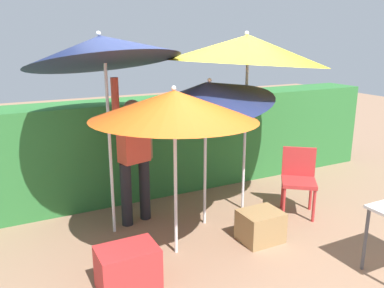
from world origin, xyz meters
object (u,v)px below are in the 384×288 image
Objects in this scene: umbrella_yellow at (247,50)px; crate_cardboard at (260,226)px; person_vendor at (134,153)px; cooler_box at (128,268)px; chair_plastic at (299,177)px; umbrella_rainbow at (102,50)px; umbrella_navy at (174,105)px; umbrella_orange at (208,94)px.

umbrella_yellow reaches higher than crate_cardboard.
person_vendor reaches higher than cooler_box.
umbrella_rainbow is at bearing 166.61° from chair_plastic.
person_vendor is at bearing 67.59° from cooler_box.
umbrella_navy is 1.65m from cooler_box.
umbrella_orange reaches higher than chair_plastic.
chair_plastic is 2.68m from cooler_box.
umbrella_orange is 0.83× the size of umbrella_yellow.
umbrella_yellow is 2.19m from crate_cardboard.
cooler_box is at bearing -98.58° from umbrella_rainbow.
person_vendor reaches higher than crate_cardboard.
umbrella_orange is 0.85m from umbrella_yellow.
umbrella_navy is at bearing -153.70° from umbrella_yellow.
umbrella_orange is at bearing -31.45° from person_vendor.
crate_cardboard is (1.50, -0.99, -2.01)m from umbrella_rainbow.
umbrella_yellow is 1.93m from person_vendor.
umbrella_navy is (-1.32, -0.65, -0.51)m from umbrella_yellow.
umbrella_yellow is (0.67, 0.19, 0.49)m from umbrella_orange.
chair_plastic reaches higher than crate_cardboard.
cooler_box is at bearing -112.41° from person_vendor.
crate_cardboard is (-0.92, -0.41, -0.33)m from chair_plastic.
cooler_box is at bearing -152.51° from umbrella_yellow.
chair_plastic is (2.05, -0.73, -0.42)m from person_vendor.
umbrella_yellow is 5.16× the size of crate_cardboard.
chair_plastic is 1.06m from crate_cardboard.
crate_cardboard is (0.36, -0.67, -1.50)m from umbrella_orange.
umbrella_yellow is 2.76× the size of chair_plastic.
umbrella_yellow is 1.56m from umbrella_navy.
cooler_box is (-2.00, -1.04, -1.96)m from umbrella_yellow.
umbrella_orange is 1.08× the size of person_vendor.
person_vendor reaches higher than chair_plastic.
cooler_box is 1.19× the size of crate_cardboard.
umbrella_yellow is at bearing 15.82° from umbrella_orange.
umbrella_rainbow is 2.31m from cooler_box.
cooler_box reaches higher than crate_cardboard.
umbrella_rainbow reaches higher than umbrella_orange.
umbrella_rainbow is at bearing 164.34° from umbrella_orange.
umbrella_orange is 1.75m from chair_plastic.
umbrella_orange is 2.15m from cooler_box.
person_vendor is at bearing 148.55° from umbrella_orange.
chair_plastic is (1.27, -0.25, -1.17)m from umbrella_orange.
umbrella_rainbow is at bearing 122.77° from umbrella_navy.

